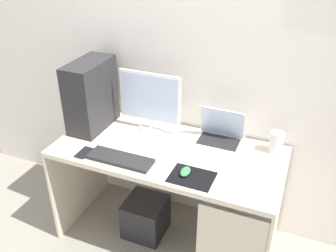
{
  "coord_description": "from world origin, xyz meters",
  "views": [
    {
      "loc": [
        0.79,
        -1.89,
        2.1
      ],
      "look_at": [
        0.0,
        0.0,
        0.95
      ],
      "focal_mm": 39.78,
      "sensor_mm": 36.0,
      "label": 1
    }
  ],
  "objects_px": {
    "mouse_left": "(185,172)",
    "keyboard": "(120,159)",
    "subwoofer": "(146,217)",
    "laptop": "(219,136)",
    "cell_phone": "(84,153)",
    "monitor": "(150,101)",
    "speaker": "(276,142)",
    "pc_tower": "(91,95)"
  },
  "relations": [
    {
      "from": "subwoofer",
      "to": "keyboard",
      "type": "bearing_deg",
      "value": -106.3
    },
    {
      "from": "subwoofer",
      "to": "monitor",
      "type": "bearing_deg",
      "value": 102.24
    },
    {
      "from": "keyboard",
      "to": "subwoofer",
      "type": "xyz_separation_m",
      "value": [
        0.06,
        0.2,
        -0.63
      ]
    },
    {
      "from": "keyboard",
      "to": "cell_phone",
      "type": "relative_size",
      "value": 3.23
    },
    {
      "from": "monitor",
      "to": "mouse_left",
      "type": "bearing_deg",
      "value": -44.45
    },
    {
      "from": "pc_tower",
      "to": "cell_phone",
      "type": "height_order",
      "value": "pc_tower"
    },
    {
      "from": "laptop",
      "to": "keyboard",
      "type": "xyz_separation_m",
      "value": [
        -0.51,
        -0.45,
        -0.04
      ]
    },
    {
      "from": "laptop",
      "to": "mouse_left",
      "type": "relative_size",
      "value": 3.24
    },
    {
      "from": "laptop",
      "to": "subwoofer",
      "type": "relative_size",
      "value": 1.08
    },
    {
      "from": "monitor",
      "to": "keyboard",
      "type": "xyz_separation_m",
      "value": [
        -0.01,
        -0.43,
        -0.21
      ]
    },
    {
      "from": "subwoofer",
      "to": "cell_phone",
      "type": "bearing_deg",
      "value": -145.29
    },
    {
      "from": "keyboard",
      "to": "mouse_left",
      "type": "distance_m",
      "value": 0.43
    },
    {
      "from": "mouse_left",
      "to": "keyboard",
      "type": "bearing_deg",
      "value": -177.31
    },
    {
      "from": "monitor",
      "to": "mouse_left",
      "type": "relative_size",
      "value": 4.67
    },
    {
      "from": "cell_phone",
      "to": "speaker",
      "type": "bearing_deg",
      "value": 23.63
    },
    {
      "from": "pc_tower",
      "to": "cell_phone",
      "type": "distance_m",
      "value": 0.43
    },
    {
      "from": "monitor",
      "to": "laptop",
      "type": "bearing_deg",
      "value": 2.31
    },
    {
      "from": "speaker",
      "to": "subwoofer",
      "type": "relative_size",
      "value": 0.5
    },
    {
      "from": "speaker",
      "to": "cell_phone",
      "type": "height_order",
      "value": "speaker"
    },
    {
      "from": "monitor",
      "to": "cell_phone",
      "type": "relative_size",
      "value": 3.45
    },
    {
      "from": "subwoofer",
      "to": "laptop",
      "type": "bearing_deg",
      "value": 28.94
    },
    {
      "from": "subwoofer",
      "to": "speaker",
      "type": "bearing_deg",
      "value": 18.74
    },
    {
      "from": "monitor",
      "to": "subwoofer",
      "type": "distance_m",
      "value": 0.88
    },
    {
      "from": "mouse_left",
      "to": "cell_phone",
      "type": "distance_m",
      "value": 0.68
    },
    {
      "from": "cell_phone",
      "to": "subwoofer",
      "type": "bearing_deg",
      "value": 34.71
    },
    {
      "from": "cell_phone",
      "to": "mouse_left",
      "type": "bearing_deg",
      "value": 3.25
    },
    {
      "from": "mouse_left",
      "to": "monitor",
      "type": "bearing_deg",
      "value": 135.55
    },
    {
      "from": "mouse_left",
      "to": "cell_phone",
      "type": "bearing_deg",
      "value": -176.75
    },
    {
      "from": "cell_phone",
      "to": "subwoofer",
      "type": "distance_m",
      "value": 0.73
    },
    {
      "from": "keyboard",
      "to": "subwoofer",
      "type": "relative_size",
      "value": 1.45
    },
    {
      "from": "speaker",
      "to": "keyboard",
      "type": "distance_m",
      "value": 1.0
    },
    {
      "from": "speaker",
      "to": "pc_tower",
      "type": "bearing_deg",
      "value": -172.81
    },
    {
      "from": "monitor",
      "to": "speaker",
      "type": "distance_m",
      "value": 0.88
    },
    {
      "from": "pc_tower",
      "to": "speaker",
      "type": "xyz_separation_m",
      "value": [
        1.27,
        0.16,
        -0.17
      ]
    },
    {
      "from": "laptop",
      "to": "speaker",
      "type": "xyz_separation_m",
      "value": [
        0.37,
        0.03,
        0.02
      ]
    },
    {
      "from": "speaker",
      "to": "mouse_left",
      "type": "distance_m",
      "value": 0.64
    },
    {
      "from": "speaker",
      "to": "mouse_left",
      "type": "bearing_deg",
      "value": -134.63
    },
    {
      "from": "keyboard",
      "to": "mouse_left",
      "type": "height_order",
      "value": "mouse_left"
    },
    {
      "from": "laptop",
      "to": "keyboard",
      "type": "relative_size",
      "value": 0.74
    },
    {
      "from": "laptop",
      "to": "speaker",
      "type": "relative_size",
      "value": 2.16
    },
    {
      "from": "pc_tower",
      "to": "mouse_left",
      "type": "height_order",
      "value": "pc_tower"
    },
    {
      "from": "pc_tower",
      "to": "monitor",
      "type": "height_order",
      "value": "pc_tower"
    }
  ]
}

